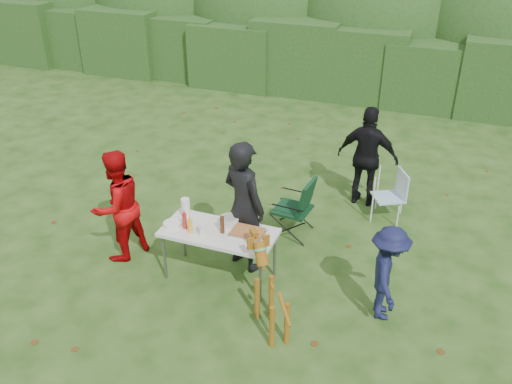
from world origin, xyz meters
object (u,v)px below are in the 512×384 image
(camping_chair, at_px, (292,206))
(paper_towel_roll, at_px, (186,207))
(mustard_bottle, at_px, (190,226))
(ketchup_bottle, at_px, (185,221))
(folding_table, at_px, (219,234))
(dog, at_px, (272,296))
(child, at_px, (388,274))
(person_cook, at_px, (244,206))
(beer_bottle, at_px, (222,225))
(lawn_chair, at_px, (388,195))
(person_red_jacket, at_px, (117,206))
(person_black_puffy, at_px, (368,157))

(camping_chair, xyz_separation_m, paper_towel_roll, (-1.15, -1.19, 0.40))
(mustard_bottle, height_order, paper_towel_roll, paper_towel_roll)
(ketchup_bottle, height_order, paper_towel_roll, paper_towel_roll)
(folding_table, height_order, dog, dog)
(child, relative_size, ketchup_bottle, 5.70)
(dog, distance_m, camping_chair, 2.14)
(person_cook, bearing_deg, dog, 149.70)
(beer_bottle, xyz_separation_m, paper_towel_roll, (-0.63, 0.21, 0.01))
(ketchup_bottle, height_order, beer_bottle, beer_bottle)
(folding_table, height_order, child, child)
(dog, distance_m, beer_bottle, 1.21)
(folding_table, height_order, paper_towel_roll, paper_towel_roll)
(lawn_chair, xyz_separation_m, paper_towel_roll, (-2.44, -2.16, 0.46))
(lawn_chair, height_order, paper_towel_roll, paper_towel_roll)
(person_red_jacket, bearing_deg, child, 110.69)
(mustard_bottle, bearing_deg, beer_bottle, 20.65)
(child, bearing_deg, dog, 108.21)
(camping_chair, xyz_separation_m, ketchup_bottle, (-1.02, -1.48, 0.38))
(person_cook, distance_m, mustard_bottle, 0.77)
(person_black_puffy, bearing_deg, folding_table, 66.80)
(folding_table, xyz_separation_m, beer_bottle, (0.06, -0.02, 0.17))
(person_red_jacket, distance_m, mustard_bottle, 1.20)
(ketchup_bottle, bearing_deg, mustard_bottle, -31.00)
(mustard_bottle, height_order, ketchup_bottle, ketchup_bottle)
(person_black_puffy, distance_m, lawn_chair, 0.71)
(lawn_chair, relative_size, paper_towel_roll, 3.15)
(child, distance_m, dog, 1.41)
(folding_table, relative_size, person_red_jacket, 0.92)
(folding_table, relative_size, paper_towel_roll, 5.77)
(beer_bottle, bearing_deg, mustard_bottle, -159.35)
(child, bearing_deg, beer_bottle, 77.70)
(person_red_jacket, xyz_separation_m, lawn_chair, (3.39, 2.37, -0.41))
(person_red_jacket, height_order, dog, person_red_jacket)
(person_black_puffy, xyz_separation_m, ketchup_bottle, (-1.87, -2.80, 0.00))
(child, relative_size, paper_towel_roll, 4.82)
(person_black_puffy, relative_size, lawn_chair, 2.07)
(person_red_jacket, height_order, beer_bottle, person_red_jacket)
(person_black_puffy, distance_m, ketchup_bottle, 3.37)
(person_red_jacket, bearing_deg, ketchup_bottle, 106.22)
(folding_table, bearing_deg, mustard_bottle, -153.59)
(child, distance_m, ketchup_bottle, 2.64)
(camping_chair, height_order, beer_bottle, beer_bottle)
(folding_table, distance_m, person_red_jacket, 1.52)
(person_black_puffy, relative_size, paper_towel_roll, 6.53)
(person_black_puffy, bearing_deg, person_cook, 66.63)
(dog, distance_m, lawn_chair, 3.19)
(dog, bearing_deg, folding_table, 14.79)
(child, distance_m, mustard_bottle, 2.53)
(folding_table, bearing_deg, camping_chair, 67.31)
(folding_table, height_order, person_red_jacket, person_red_jacket)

